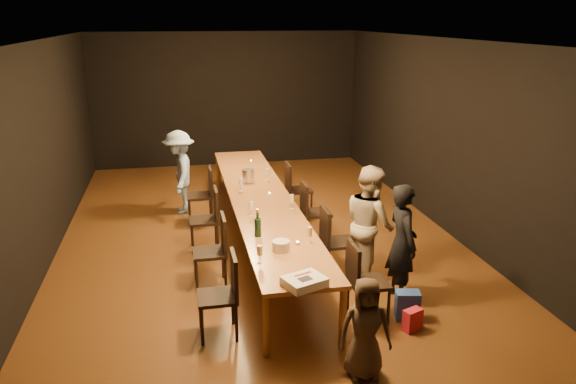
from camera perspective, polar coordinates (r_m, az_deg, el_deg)
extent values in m
plane|color=#472611|center=(8.57, -2.71, -5.33)|extent=(10.00, 10.00, 0.00)
cube|color=black|center=(13.00, -6.28, 9.31)|extent=(6.00, 0.04, 3.00)
cube|color=black|center=(3.55, 9.91, -13.59)|extent=(6.00, 0.04, 3.00)
cube|color=black|center=(8.23, -24.01, 3.17)|extent=(0.04, 10.00, 3.00)
cube|color=black|center=(9.05, 16.34, 5.16)|extent=(0.04, 10.00, 3.00)
cube|color=silver|center=(7.91, -3.03, 15.13)|extent=(6.00, 10.00, 0.04)
cube|color=brown|center=(8.32, -2.78, -0.73)|extent=(0.90, 6.00, 0.05)
cylinder|color=brown|center=(5.79, -2.20, -13.36)|extent=(0.08, 0.08, 0.70)
cylinder|color=brown|center=(5.96, 5.60, -12.52)|extent=(0.08, 0.08, 0.70)
cylinder|color=brown|center=(11.15, -7.09, 1.88)|extent=(0.08, 0.08, 0.70)
cylinder|color=brown|center=(11.23, -3.02, 2.11)|extent=(0.08, 0.08, 0.70)
imported|color=black|center=(6.85, 11.52, -5.08)|extent=(0.37, 0.55, 1.46)
imported|color=#C4AF93|center=(7.30, 8.30, -3.18)|extent=(0.69, 0.83, 1.54)
imported|color=#87A3D0|center=(9.90, -10.94, 1.98)|extent=(0.54, 0.94, 1.46)
imported|color=#423225|center=(5.48, 7.87, -13.59)|extent=(0.54, 0.39, 1.02)
cube|color=red|center=(6.47, 12.54, -12.57)|extent=(0.24, 0.19, 0.25)
cube|color=#23439A|center=(6.66, 12.03, -11.19)|extent=(0.30, 0.23, 0.34)
cube|color=white|center=(5.65, 1.67, -9.08)|extent=(0.48, 0.43, 0.09)
cube|color=black|center=(5.60, 1.76, -8.81)|extent=(0.16, 0.14, 0.00)
cube|color=red|center=(5.70, 1.50, -8.32)|extent=(0.20, 0.10, 0.00)
cylinder|color=silver|center=(6.44, -0.71, -5.47)|extent=(0.21, 0.21, 0.11)
cylinder|color=silver|center=(9.07, -4.07, 1.65)|extent=(0.23, 0.23, 0.21)
cylinder|color=#B2B7B2|center=(6.62, 0.98, -5.22)|extent=(0.05, 0.05, 0.03)
cylinder|color=#B2B7B2|center=(8.42, -1.88, -0.20)|extent=(0.05, 0.05, 0.03)
cylinder|color=#B2B7B2|center=(10.34, -3.77, 3.12)|extent=(0.05, 0.05, 0.03)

